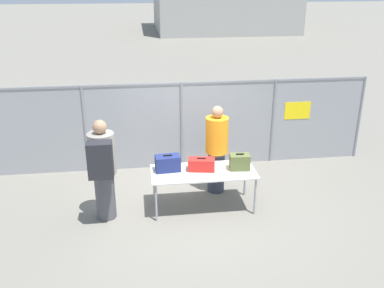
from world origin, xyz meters
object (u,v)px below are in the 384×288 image
suitcase_olive (240,162)px  traveler_hooded (103,167)px  suitcase_navy (168,163)px  utility_trailer (197,119)px  inspection_table (203,174)px  security_worker_near (217,148)px  suitcase_red (201,164)px

suitcase_olive → traveler_hooded: traveler_hooded is taller
suitcase_navy → utility_trailer: bearing=74.1°
suitcase_navy → inspection_table: bearing=-10.4°
traveler_hooded → security_worker_near: 2.28m
inspection_table → suitcase_olive: 0.70m
suitcase_navy → suitcase_olive: size_ratio=1.24×
suitcase_red → inspection_table: bearing=-63.0°
inspection_table → suitcase_olive: (0.67, 0.00, 0.19)m
inspection_table → security_worker_near: bearing=60.5°
security_worker_near → utility_trailer: 3.36m
inspection_table → traveler_hooded: 1.81m
traveler_hooded → suitcase_red: bearing=-3.5°
suitcase_olive → utility_trailer: (-0.21, 3.96, -0.47)m
inspection_table → suitcase_navy: suitcase_navy is taller
utility_trailer → suitcase_red: bearing=-97.1°
suitcase_red → suitcase_olive: 0.70m
suitcase_red → traveler_hooded: bearing=-172.8°
suitcase_olive → suitcase_red: bearing=175.8°
suitcase_red → security_worker_near: bearing=56.4°
suitcase_olive → security_worker_near: security_worker_near is taller
inspection_table → suitcase_navy: (-0.64, 0.12, 0.19)m
suitcase_red → utility_trailer: size_ratio=0.15×
inspection_table → suitcase_olive: size_ratio=5.08×
utility_trailer → suitcase_navy: bearing=-105.9°
suitcase_navy → utility_trailer: size_ratio=0.14×
suitcase_navy → traveler_hooded: bearing=-166.0°
suitcase_red → traveler_hooded: size_ratio=0.28×
inspection_table → security_worker_near: (0.36, 0.64, 0.22)m
inspection_table → suitcase_red: bearing=117.0°
traveler_hooded → utility_trailer: traveler_hooded is taller
security_worker_near → inspection_table: bearing=59.0°
inspection_table → utility_trailer: size_ratio=0.56×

